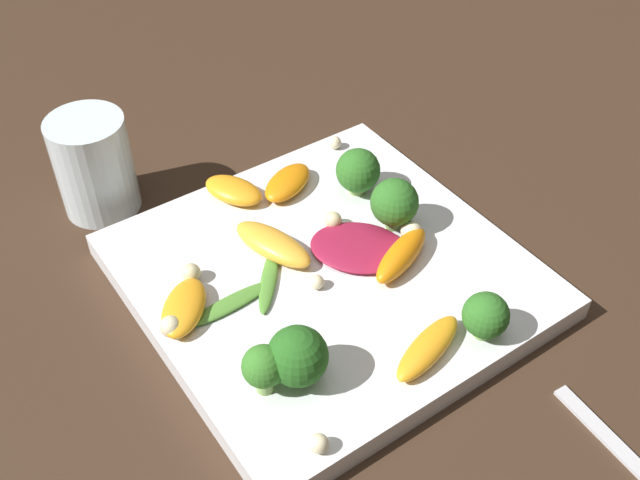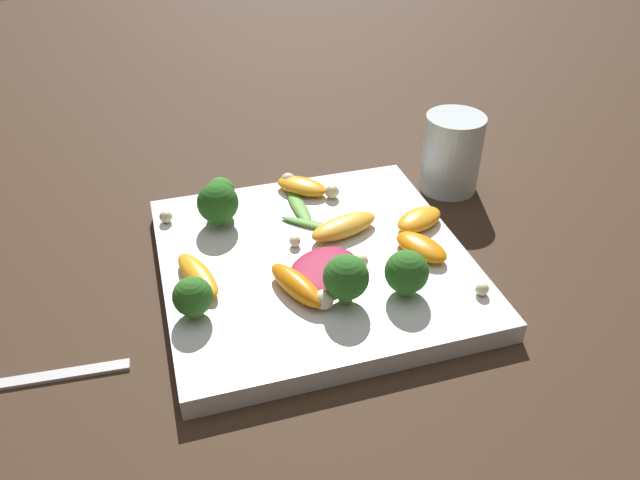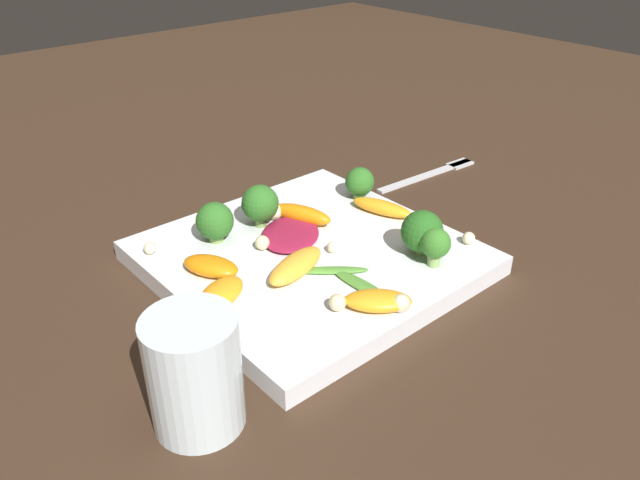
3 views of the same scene
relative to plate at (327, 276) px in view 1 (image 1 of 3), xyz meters
The scene contains 24 objects.
ground_plane 0.01m from the plate, ahead, with size 2.40×2.40×0.00m, color #382619.
plate is the anchor object (origin of this frame).
drinking_glass 0.24m from the plate, 119.10° to the left, with size 0.07×0.07×0.10m.
radicchio_leaf_0 0.04m from the plate, ahead, with size 0.10×0.10×0.01m.
orange_segment_0 0.12m from the plate, 86.24° to the right, with size 0.08×0.04×0.02m.
orange_segment_1 0.12m from the plate, behind, with size 0.06×0.07×0.02m.
orange_segment_2 0.11m from the plate, 74.80° to the left, with size 0.07×0.05×0.02m.
orange_segment_3 0.05m from the plate, 124.20° to the left, with size 0.05×0.08×0.02m.
orange_segment_4 0.13m from the plate, 98.62° to the left, with size 0.05×0.07×0.02m.
orange_segment_5 0.06m from the plate, 31.61° to the right, with size 0.08×0.05×0.02m.
broccoli_floret_0 0.14m from the plate, 66.60° to the right, with size 0.04×0.04×0.04m.
broccoli_floret_1 0.14m from the plate, 144.96° to the right, with size 0.03×0.03×0.04m.
broccoli_floret_2 0.11m from the plate, 39.17° to the left, with size 0.04×0.04×0.04m.
broccoli_floret_3 0.12m from the plate, 135.50° to the right, with size 0.04×0.04×0.05m.
broccoli_floret_4 0.08m from the plate, ahead, with size 0.04×0.04×0.05m.
arugula_sprig_0 0.05m from the plate, 165.25° to the left, with size 0.06×0.07×0.01m.
arugula_sprig_1 0.09m from the plate, behind, with size 0.08×0.02×0.00m.
macadamia_nut_0 0.14m from the plate, behind, with size 0.02×0.02×0.02m.
macadamia_nut_1 0.17m from the plate, 52.25° to the left, with size 0.01×0.01×0.01m.
macadamia_nut_2 0.05m from the plate, 49.24° to the left, with size 0.02×0.02×0.02m.
macadamia_nut_3 0.08m from the plate, 10.02° to the right, with size 0.02×0.02×0.02m.
macadamia_nut_4 0.03m from the plate, 145.15° to the right, with size 0.01×0.01×0.01m.
macadamia_nut_5 0.11m from the plate, 153.21° to the left, with size 0.02×0.02×0.02m.
macadamia_nut_6 0.17m from the plate, 127.05° to the right, with size 0.01×0.01×0.01m.
Camera 1 is at (-0.25, -0.36, 0.46)m, focal length 42.00 mm.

